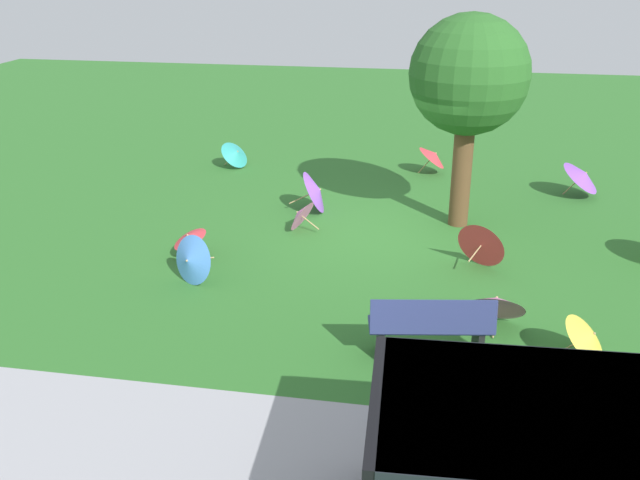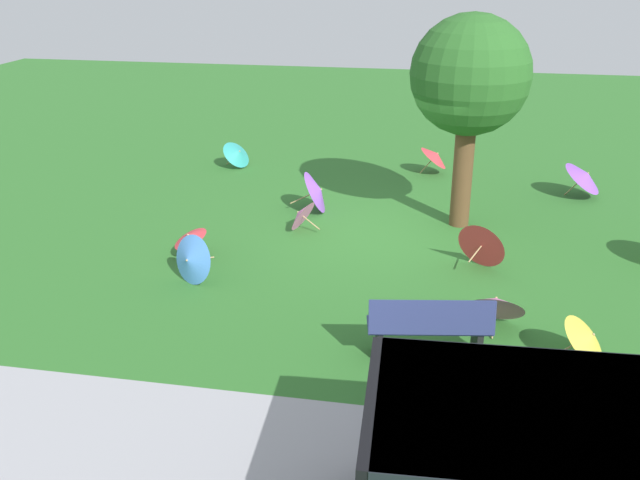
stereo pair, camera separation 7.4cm
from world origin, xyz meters
name	(u,v)px [view 1 (the left image)]	position (x,y,z in m)	size (l,w,h in m)	color
ground	(390,232)	(0.00, 0.00, 0.00)	(40.00, 40.00, 0.00)	#2D6B28
van_dark	(624,475)	(-2.55, 7.46, 0.91)	(4.69, 2.31, 1.53)	black
park_bench	(431,327)	(-0.89, 4.40, 0.47)	(1.66, 0.74, 0.90)	navy
shade_tree	(469,77)	(-1.27, -0.65, 2.84)	(2.19, 2.19, 3.98)	brown
parasol_red_0	(189,237)	(3.34, 1.79, 0.37)	(0.83, 0.84, 0.54)	tan
parasol_pink_0	(496,303)	(-1.77, 3.38, 0.36)	(0.88, 0.76, 0.72)	tan
parasol_red_1	(434,156)	(-0.69, -3.96, 0.45)	(0.73, 0.78, 0.74)	tan
parasol_red_3	(483,243)	(-1.66, 1.30, 0.43)	(0.95, 0.85, 0.86)	tan
parasol_pink_2	(300,214)	(1.71, 0.21, 0.32)	(0.71, 0.77, 0.64)	tan
parasol_purple_0	(317,191)	(1.57, -0.88, 0.44)	(0.89, 0.96, 0.88)	tan
parasol_yellow_1	(589,336)	(-2.90, 4.13, 0.37)	(0.83, 0.89, 0.68)	tan
parasol_purple_1	(583,175)	(-3.90, -2.78, 0.49)	(1.09, 1.14, 0.84)	tan
parasol_teal_0	(236,153)	(4.10, -3.64, 0.36)	(0.86, 0.93, 0.69)	tan
parasol_blue_0	(190,260)	(2.95, 2.81, 0.41)	(0.86, 0.78, 0.82)	tan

